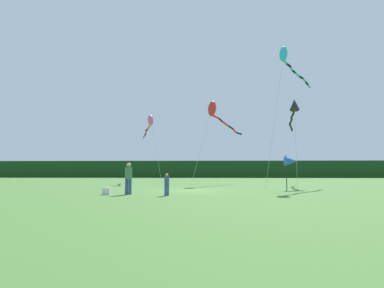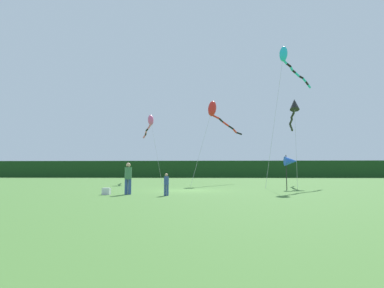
# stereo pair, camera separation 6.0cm
# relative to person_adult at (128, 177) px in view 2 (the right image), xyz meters

# --- Properties ---
(ground_plane) EXTENTS (120.00, 120.00, 0.00)m
(ground_plane) POSITION_rel_person_adult_xyz_m (3.27, 3.84, -1.02)
(ground_plane) COLOR #477533
(distant_treeline) EXTENTS (108.00, 2.39, 3.65)m
(distant_treeline) POSITION_rel_person_adult_xyz_m (3.27, 48.84, 0.81)
(distant_treeline) COLOR #193D19
(distant_treeline) RESTS_ON ground
(person_adult) EXTENTS (0.40, 0.40, 1.82)m
(person_adult) POSITION_rel_person_adult_xyz_m (0.00, 0.00, 0.00)
(person_adult) COLOR #334C8C
(person_adult) RESTS_ON ground
(person_child) EXTENTS (0.27, 0.27, 1.22)m
(person_child) POSITION_rel_person_adult_xyz_m (2.32, -0.76, -0.34)
(person_child) COLOR #334C8C
(person_child) RESTS_ON ground
(cooler_box) EXTENTS (0.43, 0.34, 0.38)m
(cooler_box) POSITION_rel_person_adult_xyz_m (-1.20, -0.18, -0.83)
(cooler_box) COLOR silver
(cooler_box) RESTS_ON ground
(banner_flag_pole) EXTENTS (0.90, 0.70, 2.53)m
(banner_flag_pole) POSITION_rel_person_adult_xyz_m (10.74, 5.07, 1.04)
(banner_flag_pole) COLOR black
(banner_flag_pole) RESTS_ON ground
(kite_cyan) EXTENTS (6.34, 7.14, 12.77)m
(kite_cyan) POSITION_rel_person_adult_xyz_m (12.06, 9.98, 10.64)
(kite_cyan) COLOR #B2B2B2
(kite_cyan) RESTS_ON ground
(kite_red) EXTENTS (5.81, 9.28, 8.84)m
(kite_red) POSITION_rel_person_adult_xyz_m (5.53, 14.08, 6.60)
(kite_red) COLOR #B2B2B2
(kite_red) RESTS_ON ground
(kite_black) EXTENTS (1.95, 7.37, 8.13)m
(kite_black) POSITION_rel_person_adult_xyz_m (12.77, 10.72, 6.21)
(kite_black) COLOR #B2B2B2
(kite_black) RESTS_ON ground
(kite_rainbow) EXTENTS (3.79, 8.43, 7.92)m
(kite_rainbow) POSITION_rel_person_adult_xyz_m (-1.94, 16.91, 5.90)
(kite_rainbow) COLOR #B2B2B2
(kite_rainbow) RESTS_ON ground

